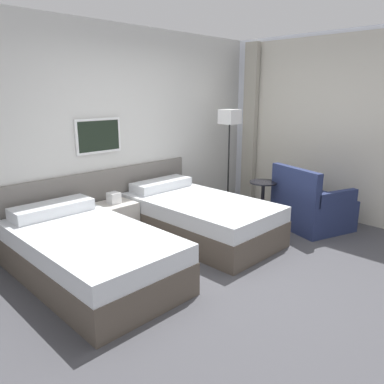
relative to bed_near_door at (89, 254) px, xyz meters
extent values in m
plane|color=#47474C|center=(1.21, -0.89, -0.27)|extent=(16.00, 16.00, 0.00)
cube|color=silver|center=(1.21, 1.05, 1.08)|extent=(10.00, 0.06, 2.70)
cube|color=slate|center=(0.81, 1.00, 0.17)|extent=(2.88, 0.04, 0.86)
cube|color=white|center=(0.81, 1.01, 1.05)|extent=(0.64, 0.03, 0.44)
cube|color=black|center=(0.81, 0.99, 1.05)|extent=(0.58, 0.01, 0.38)
cube|color=white|center=(3.71, -1.18, 1.08)|extent=(0.06, 4.41, 2.70)
cube|color=beige|center=(3.66, -1.18, 1.05)|extent=(0.03, 4.06, 2.64)
cube|color=#A8A393|center=(3.58, 0.67, 1.05)|extent=(0.10, 0.24, 2.64)
cube|color=brown|center=(0.00, -0.03, -0.10)|extent=(1.11, 2.00, 0.32)
cube|color=silver|center=(0.00, -0.03, 0.15)|extent=(1.10, 1.98, 0.19)
cube|color=silver|center=(0.00, 0.74, 0.31)|extent=(0.89, 0.34, 0.13)
cube|color=brown|center=(1.62, -0.03, -0.10)|extent=(1.11, 2.00, 0.32)
cube|color=silver|center=(1.62, -0.03, 0.15)|extent=(1.10, 1.98, 0.19)
cube|color=silver|center=(1.62, 0.74, 0.31)|extent=(0.89, 0.34, 0.13)
cube|color=beige|center=(0.81, 0.73, -0.03)|extent=(0.49, 0.42, 0.48)
cube|color=white|center=(0.81, 0.73, 0.28)|extent=(0.14, 0.14, 0.14)
cylinder|color=black|center=(2.83, 0.52, -0.26)|extent=(0.24, 0.24, 0.02)
cylinder|color=black|center=(2.83, 0.52, 0.43)|extent=(0.02, 0.02, 1.36)
cube|color=white|center=(2.83, 0.52, 1.22)|extent=(0.27, 0.27, 0.22)
cylinder|color=black|center=(2.65, -0.28, -0.26)|extent=(0.25, 0.25, 0.01)
cylinder|color=black|center=(2.65, -0.28, 0.04)|extent=(0.05, 0.05, 0.58)
cylinder|color=black|center=(2.65, -0.28, 0.34)|extent=(0.39, 0.39, 0.02)
cube|color=navy|center=(3.02, -0.88, -0.05)|extent=(1.05, 1.09, 0.43)
cube|color=navy|center=(2.68, -0.76, 0.39)|extent=(0.38, 0.86, 0.45)
cube|color=navy|center=(2.89, -1.25, 0.25)|extent=(0.68, 0.31, 0.18)
cube|color=navy|center=(3.14, -0.51, 0.25)|extent=(0.68, 0.31, 0.18)
camera|label=1|loc=(-1.74, -3.20, 1.58)|focal=35.00mm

